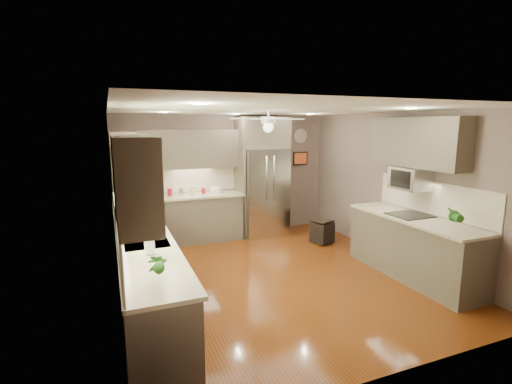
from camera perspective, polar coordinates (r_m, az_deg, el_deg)
floor at (r=5.87m, az=2.97°, el=-12.70°), size 5.00×5.00×0.00m
ceiling at (r=5.41m, az=3.22°, el=12.49°), size 5.00×5.00×0.00m
wall_back at (r=7.81m, az=-4.65°, el=2.58°), size 4.50×0.00×4.50m
wall_front at (r=3.47m, az=20.90°, el=-7.81°), size 4.50×0.00×4.50m
wall_left at (r=5.01m, az=-20.99°, el=-2.38°), size 0.00×5.00×5.00m
wall_right at (r=6.75m, az=20.68°, el=0.75°), size 0.00×5.00×5.00m
canister_a at (r=7.31m, az=-13.13°, el=-0.01°), size 0.09×0.09×0.14m
canister_b at (r=7.35m, az=-11.45°, el=0.03°), size 0.10×0.10×0.14m
canister_c at (r=7.35m, az=-9.79°, el=0.24°), size 0.11×0.11×0.16m
canister_d at (r=7.45m, az=-8.11°, el=0.19°), size 0.10×0.10×0.11m
soap_bottle at (r=4.87m, az=-18.66°, el=-5.11°), size 0.11×0.11×0.20m
potted_plant_left at (r=3.37m, az=-14.76°, el=-10.67°), size 0.18×0.13×0.32m
potted_plant_right at (r=5.54m, az=28.29°, el=-3.20°), size 0.23×0.21×0.35m
bowl at (r=7.48m, az=-6.20°, el=0.02°), size 0.28×0.28×0.06m
left_run at (r=5.37m, az=-17.30°, el=-9.84°), size 0.65×4.70×1.45m
back_run at (r=7.49m, az=-9.21°, el=-3.82°), size 1.85×0.65×1.45m
uppers at (r=5.83m, az=-6.49°, el=6.10°), size 4.50×4.70×0.95m
window at (r=4.46m, az=-20.72°, el=0.08°), size 0.05×1.12×0.92m
sink at (r=4.62m, az=-16.61°, el=-7.55°), size 0.50×0.70×0.32m
refrigerator at (r=7.74m, az=1.07°, el=2.08°), size 1.06×0.75×2.45m
right_run at (r=6.15m, az=23.04°, el=-7.64°), size 0.70×2.20×1.45m
microwave at (r=6.18m, az=22.70°, el=1.94°), size 0.43×0.55×0.34m
ceiling_fan at (r=5.68m, az=1.90°, el=10.70°), size 1.18×1.18×0.32m
recessed_lights at (r=5.76m, az=1.13°, el=12.31°), size 2.84×3.14×0.01m
wall_clock at (r=8.42m, az=6.89°, el=8.55°), size 0.30×0.03×0.30m
framed_print at (r=8.44m, az=6.83°, el=5.16°), size 0.36×0.03×0.30m
stool at (r=7.40m, az=10.12°, el=-6.00°), size 0.45×0.45×0.45m
paper_towel at (r=4.08m, az=-16.08°, el=-7.36°), size 0.11×0.11×0.27m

